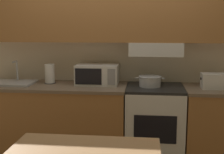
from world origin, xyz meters
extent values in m
plane|color=#7F664C|center=(0.00, 0.00, 0.00)|extent=(16.00, 16.00, 0.00)
cube|color=silver|center=(0.00, 0.03, 1.27)|extent=(5.48, 0.05, 2.55)
cube|color=#A36B38|center=(0.00, -0.16, 1.73)|extent=(3.08, 0.32, 0.57)
cube|color=silver|center=(0.53, -0.16, 1.36)|extent=(0.63, 0.34, 0.16)
cube|color=#A36B38|center=(-0.68, -0.32, 0.45)|extent=(1.72, 0.65, 0.89)
cube|color=#75604C|center=(-0.68, -0.32, 0.91)|extent=(1.74, 0.67, 0.04)
cube|color=#A36B38|center=(1.21, -0.32, 0.45)|extent=(0.66, 0.65, 0.89)
cube|color=#75604C|center=(1.21, -0.32, 0.91)|extent=(0.68, 0.67, 0.04)
cube|color=silver|center=(0.53, -0.32, 0.45)|extent=(0.67, 0.64, 0.90)
cube|color=black|center=(0.53, -0.32, 0.92)|extent=(0.67, 0.64, 0.03)
cube|color=black|center=(0.53, -0.64, 0.52)|extent=(0.47, 0.01, 0.32)
cylinder|color=black|center=(0.38, -0.45, 0.93)|extent=(0.09, 0.09, 0.01)
cylinder|color=black|center=(0.68, -0.45, 0.93)|extent=(0.09, 0.09, 0.01)
cylinder|color=black|center=(0.38, -0.19, 0.93)|extent=(0.09, 0.09, 0.01)
cylinder|color=black|center=(0.68, -0.19, 0.93)|extent=(0.09, 0.09, 0.01)
cylinder|color=#B7BABF|center=(0.47, -0.31, 0.99)|extent=(0.25, 0.25, 0.12)
torus|color=#B7BABF|center=(0.47, -0.31, 1.05)|extent=(0.27, 0.27, 0.01)
cylinder|color=#B7BABF|center=(0.32, -0.31, 1.03)|extent=(0.05, 0.01, 0.01)
cylinder|color=#B7BABF|center=(0.62, -0.31, 1.03)|extent=(0.05, 0.01, 0.01)
cube|color=silver|center=(-0.17, -0.21, 1.05)|extent=(0.50, 0.38, 0.24)
cube|color=black|center=(-0.25, -0.40, 1.05)|extent=(0.31, 0.01, 0.19)
cube|color=gray|center=(0.02, -0.40, 1.05)|extent=(0.09, 0.01, 0.19)
cube|color=silver|center=(1.19, -0.35, 1.02)|extent=(0.28, 0.20, 0.17)
cube|color=black|center=(1.05, -0.35, 1.04)|extent=(0.01, 0.02, 0.02)
cube|color=black|center=(1.09, -0.35, 1.10)|extent=(0.04, 0.14, 0.01)
cube|color=black|center=(1.16, -0.35, 1.10)|extent=(0.04, 0.14, 0.01)
cube|color=black|center=(1.22, -0.35, 1.10)|extent=(0.04, 0.14, 0.01)
cube|color=black|center=(1.29, -0.35, 1.10)|extent=(0.04, 0.14, 0.01)
cube|color=#B7BABF|center=(-1.21, -0.32, 0.94)|extent=(0.52, 0.40, 0.02)
cube|color=#4C4F54|center=(-1.21, -0.34, 0.95)|extent=(0.44, 0.30, 0.01)
cylinder|color=#B7BABF|center=(-1.21, -0.17, 1.07)|extent=(0.02, 0.02, 0.24)
cylinder|color=#B7BABF|center=(-1.21, -0.23, 1.19)|extent=(0.02, 0.12, 0.02)
cylinder|color=black|center=(-0.76, -0.24, 0.93)|extent=(0.14, 0.14, 0.01)
cylinder|color=white|center=(-0.76, -0.24, 1.05)|extent=(0.12, 0.12, 0.23)
camera|label=1|loc=(0.41, -3.93, 1.65)|focal=50.00mm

